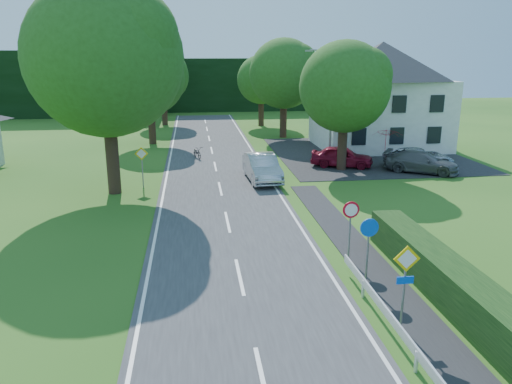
{
  "coord_description": "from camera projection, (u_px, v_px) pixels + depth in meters",
  "views": [
    {
      "loc": [
        -1.48,
        -4.22,
        7.71
      ],
      "look_at": [
        1.35,
        17.99,
        1.45
      ],
      "focal_mm": 35.0,
      "sensor_mm": 36.0,
      "label": 1
    }
  ],
  "objects": [
    {
      "name": "road",
      "position": [
        225.0,
        209.0,
        25.38
      ],
      "size": [
        7.0,
        80.0,
        0.04
      ],
      "primitive_type": "cube",
      "color": "#363638",
      "rests_on": "ground"
    },
    {
      "name": "parking_pad",
      "position": [
        366.0,
        154.0,
        39.27
      ],
      "size": [
        14.0,
        16.0,
        0.04
      ],
      "primitive_type": "cube",
      "color": "black",
      "rests_on": "ground"
    },
    {
      "name": "line_edge_left",
      "position": [
        160.0,
        211.0,
        24.98
      ],
      "size": [
        0.12,
        80.0,
        0.01
      ],
      "primitive_type": "cube",
      "color": "white",
      "rests_on": "road"
    },
    {
      "name": "line_edge_right",
      "position": [
        287.0,
        207.0,
        25.77
      ],
      "size": [
        0.12,
        80.0,
        0.01
      ],
      "primitive_type": "cube",
      "color": "white",
      "rests_on": "road"
    },
    {
      "name": "line_centre",
      "position": [
        225.0,
        209.0,
        25.38
      ],
      "size": [
        0.12,
        80.0,
        0.01
      ],
      "primitive_type": null,
      "color": "white",
      "rests_on": "road"
    },
    {
      "name": "tree_main",
      "position": [
        107.0,
        89.0,
        26.91
      ],
      "size": [
        9.4,
        9.4,
        11.64
      ],
      "primitive_type": null,
      "color": "#264F17",
      "rests_on": "ground"
    },
    {
      "name": "tree_left_far",
      "position": [
        150.0,
        94.0,
        42.73
      ],
      "size": [
        7.0,
        7.0,
        8.58
      ],
      "primitive_type": null,
      "color": "#264F17",
      "rests_on": "ground"
    },
    {
      "name": "tree_right_far",
      "position": [
        284.0,
        88.0,
        46.04
      ],
      "size": [
        7.4,
        7.4,
        9.09
      ],
      "primitive_type": null,
      "color": "#264F17",
      "rests_on": "ground"
    },
    {
      "name": "tree_left_back",
      "position": [
        163.0,
        88.0,
        54.33
      ],
      "size": [
        6.6,
        6.6,
        8.07
      ],
      "primitive_type": null,
      "color": "#264F17",
      "rests_on": "ground"
    },
    {
      "name": "tree_right_back",
      "position": [
        261.0,
        91.0,
        53.77
      ],
      "size": [
        6.2,
        6.2,
        7.56
      ],
      "primitive_type": null,
      "color": "#264F17",
      "rests_on": "ground"
    },
    {
      "name": "tree_right_mid",
      "position": [
        344.0,
        107.0,
        32.91
      ],
      "size": [
        7.0,
        7.0,
        8.58
      ],
      "primitive_type": null,
      "color": "#264F17",
      "rests_on": "ground"
    },
    {
      "name": "treeline_right",
      "position": [
        260.0,
        84.0,
        69.37
      ],
      "size": [
        30.0,
        5.0,
        7.0
      ],
      "primitive_type": "cube",
      "color": "black",
      "rests_on": "ground"
    },
    {
      "name": "house_white",
      "position": [
        380.0,
        94.0,
        41.2
      ],
      "size": [
        10.6,
        8.4,
        8.6
      ],
      "color": "silver",
      "rests_on": "ground"
    },
    {
      "name": "streetlight",
      "position": [
        330.0,
        101.0,
        34.72
      ],
      "size": [
        2.03,
        0.18,
        8.0
      ],
      "color": "gray",
      "rests_on": "ground"
    },
    {
      "name": "sign_priority_right",
      "position": [
        406.0,
        272.0,
        13.95
      ],
      "size": [
        0.78,
        0.09,
        2.59
      ],
      "color": "gray",
      "rests_on": "ground"
    },
    {
      "name": "sign_roundabout",
      "position": [
        369.0,
        238.0,
        16.85
      ],
      "size": [
        0.64,
        0.08,
        2.37
      ],
      "color": "gray",
      "rests_on": "ground"
    },
    {
      "name": "sign_speed_limit",
      "position": [
        351.0,
        217.0,
        18.73
      ],
      "size": [
        0.64,
        0.11,
        2.37
      ],
      "color": "gray",
      "rests_on": "ground"
    },
    {
      "name": "sign_priority_left",
      "position": [
        142.0,
        159.0,
        29.14
      ],
      "size": [
        0.78,
        0.09,
        2.44
      ],
      "color": "gray",
      "rests_on": "ground"
    },
    {
      "name": "moving_car",
      "position": [
        262.0,
        167.0,
        30.89
      ],
      "size": [
        2.03,
        5.09,
        1.65
      ],
      "primitive_type": "imported",
      "rotation": [
        0.0,
        0.0,
        0.06
      ],
      "color": "#AFB0B4",
      "rests_on": "road"
    },
    {
      "name": "motorcycle",
      "position": [
        197.0,
        152.0,
        37.58
      ],
      "size": [
        1.03,
        1.81,
        0.9
      ],
      "primitive_type": "imported",
      "rotation": [
        0.0,
        0.0,
        0.27
      ],
      "color": "black",
      "rests_on": "road"
    },
    {
      "name": "parked_car_red",
      "position": [
        342.0,
        156.0,
        34.69
      ],
      "size": [
        4.58,
        3.09,
        1.45
      ],
      "primitive_type": "imported",
      "rotation": [
        0.0,
        0.0,
        1.21
      ],
      "color": "maroon",
      "rests_on": "parking_pad"
    },
    {
      "name": "parked_car_grey",
      "position": [
        422.0,
        162.0,
        33.05
      ],
      "size": [
        5.03,
        4.18,
        1.37
      ],
      "primitive_type": "imported",
      "rotation": [
        0.0,
        0.0,
        1.0
      ],
      "color": "#4F5055",
      "rests_on": "parking_pad"
    },
    {
      "name": "parked_car_silver_b",
      "position": [
        419.0,
        157.0,
        34.69
      ],
      "size": [
        4.93,
        2.6,
        1.32
      ],
      "primitive_type": "imported",
      "rotation": [
        0.0,
        0.0,
        1.48
      ],
      "color": "#AEAEB5",
      "rests_on": "parking_pad"
    },
    {
      "name": "parasol",
      "position": [
        386.0,
        143.0,
        37.82
      ],
      "size": [
        2.47,
        2.51,
        2.15
      ],
      "primitive_type": "imported",
      "rotation": [
        0.0,
        0.0,
        -0.05
      ],
      "color": "red",
      "rests_on": "parking_pad"
    }
  ]
}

